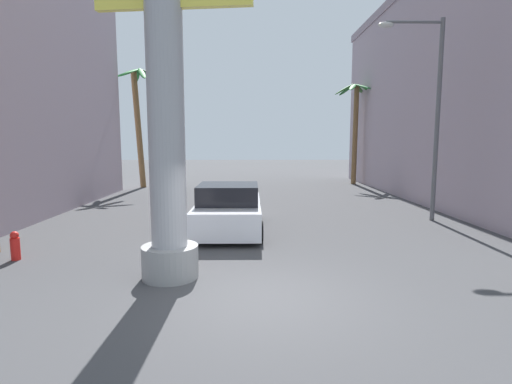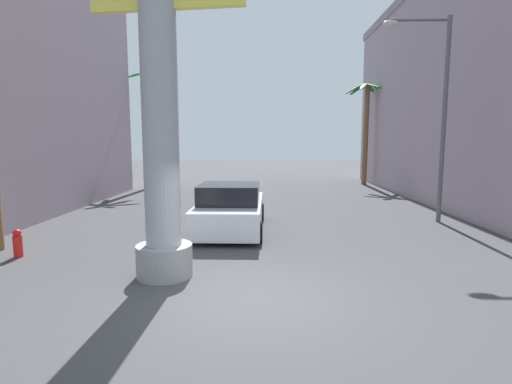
# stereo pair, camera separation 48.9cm
# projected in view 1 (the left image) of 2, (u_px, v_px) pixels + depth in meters

# --- Properties ---
(ground_plane) EXTENTS (92.15, 92.15, 0.00)m
(ground_plane) POSITION_uv_depth(u_px,v_px,m) (254.00, 209.00, 17.27)
(ground_plane) COLOR #424244
(building_right) EXTENTS (6.81, 21.85, 10.86)m
(building_right) POSITION_uv_depth(u_px,v_px,m) (470.00, 91.00, 20.19)
(building_right) COLOR #9E8C99
(building_right) RESTS_ON ground
(neon_sign_pole) EXTENTS (3.58, 1.21, 11.50)m
(neon_sign_pole) POSITION_uv_depth(u_px,v_px,m) (163.00, 9.00, 7.91)
(neon_sign_pole) COLOR #9E9EA3
(neon_sign_pole) RESTS_ON ground
(street_lamp) EXTENTS (2.36, 0.28, 7.19)m
(street_lamp) POSITION_uv_depth(u_px,v_px,m) (429.00, 101.00, 14.25)
(street_lamp) COLOR #59595E
(street_lamp) RESTS_ON ground
(car_lead) EXTENTS (2.18, 4.79, 1.56)m
(car_lead) POSITION_uv_depth(u_px,v_px,m) (229.00, 209.00, 13.01)
(car_lead) COLOR black
(car_lead) RESTS_ON ground
(palm_tree_far_left) EXTENTS (3.06, 2.93, 7.36)m
(palm_tree_far_left) POSITION_uv_depth(u_px,v_px,m) (139.00, 113.00, 24.61)
(palm_tree_far_left) COLOR brown
(palm_tree_far_left) RESTS_ON ground
(palm_tree_far_right) EXTENTS (2.73, 2.56, 6.81)m
(palm_tree_far_right) POSITION_uv_depth(u_px,v_px,m) (355.00, 120.00, 27.00)
(palm_tree_far_right) COLOR brown
(palm_tree_far_right) RESTS_ON ground
(fire_hydrant) EXTENTS (0.22, 0.22, 0.72)m
(fire_hydrant) POSITION_uv_depth(u_px,v_px,m) (15.00, 246.00, 9.83)
(fire_hydrant) COLOR red
(fire_hydrant) RESTS_ON ground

